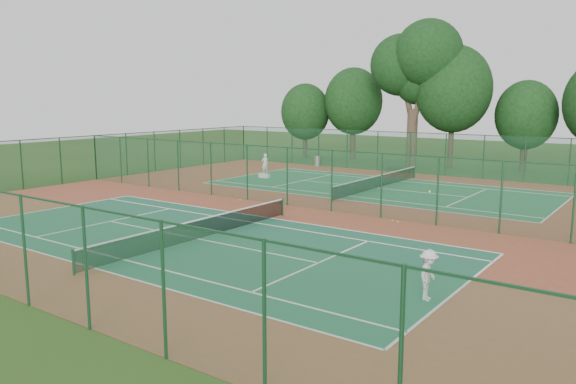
% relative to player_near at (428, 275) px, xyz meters
% --- Properties ---
extents(ground, '(120.00, 120.00, 0.00)m').
position_rel_player_near_xyz_m(ground, '(-11.38, 10.40, -0.84)').
color(ground, '#274816').
rests_on(ground, ground).
extents(red_pad, '(40.00, 36.00, 0.01)m').
position_rel_player_near_xyz_m(red_pad, '(-11.38, 10.40, -0.83)').
color(red_pad, brown).
rests_on(red_pad, ground).
extents(court_near, '(23.77, 10.97, 0.01)m').
position_rel_player_near_xyz_m(court_near, '(-11.38, 1.40, -0.82)').
color(court_near, '#1C5B3E').
rests_on(court_near, red_pad).
extents(court_far, '(23.77, 10.97, 0.01)m').
position_rel_player_near_xyz_m(court_far, '(-11.38, 19.40, -0.82)').
color(court_far, '#21683D').
rests_on(court_far, red_pad).
extents(fence_north, '(40.00, 0.09, 3.50)m').
position_rel_player_near_xyz_m(fence_north, '(-11.38, 28.40, 0.92)').
color(fence_north, '#194D2D').
rests_on(fence_north, ground).
extents(fence_west, '(0.09, 36.00, 3.50)m').
position_rel_player_near_xyz_m(fence_west, '(-31.38, 10.40, 0.92)').
color(fence_west, '#184929').
rests_on(fence_west, ground).
extents(fence_divider, '(40.00, 0.09, 3.50)m').
position_rel_player_near_xyz_m(fence_divider, '(-11.38, 10.40, 0.92)').
color(fence_divider, '#174728').
rests_on(fence_divider, ground).
extents(tennis_net_near, '(0.10, 12.90, 0.97)m').
position_rel_player_near_xyz_m(tennis_net_near, '(-11.38, 1.40, -0.29)').
color(tennis_net_near, '#133520').
rests_on(tennis_net_near, ground).
extents(tennis_net_far, '(0.10, 12.90, 0.97)m').
position_rel_player_near_xyz_m(tennis_net_far, '(-11.38, 19.40, -0.29)').
color(tennis_net_far, '#12321A').
rests_on(tennis_net_far, ground).
extents(player_near, '(0.72, 1.12, 1.64)m').
position_rel_player_near_xyz_m(player_near, '(0.00, 0.00, 0.00)').
color(player_near, silver).
rests_on(player_near, court_near).
extents(player_far, '(0.62, 0.73, 1.69)m').
position_rel_player_near_xyz_m(player_far, '(-22.77, 20.93, 0.03)').
color(player_far, white).
rests_on(player_far, court_far).
extents(trash_bin, '(0.59, 0.59, 0.96)m').
position_rel_player_near_xyz_m(trash_bin, '(-21.98, 27.91, -0.35)').
color(trash_bin, gray).
rests_on(trash_bin, red_pad).
extents(bench, '(1.70, 1.07, 1.01)m').
position_rel_player_near_xyz_m(bench, '(-13.96, 27.86, -0.31)').
color(bench, black).
rests_on(bench, red_pad).
extents(kit_bag, '(0.90, 0.34, 0.34)m').
position_rel_player_near_xyz_m(kit_bag, '(-21.20, 18.80, -0.66)').
color(kit_bag, silver).
rests_on(kit_bag, red_pad).
extents(stray_ball_a, '(0.07, 0.07, 0.07)m').
position_rel_player_near_xyz_m(stray_ball_a, '(-5.53, 9.85, -0.79)').
color(stray_ball_a, yellow).
rests_on(stray_ball_a, red_pad).
extents(stray_ball_b, '(0.07, 0.07, 0.07)m').
position_rel_player_near_xyz_m(stray_ball_b, '(-5.89, 9.98, -0.79)').
color(stray_ball_b, '#BDDE33').
rests_on(stray_ball_b, red_pad).
extents(stray_ball_c, '(0.08, 0.08, 0.08)m').
position_rel_player_near_xyz_m(stray_ball_c, '(-16.26, 9.98, -0.79)').
color(stray_ball_c, yellow).
rests_on(stray_ball_c, red_pad).
extents(big_tree, '(8.65, 6.33, 13.29)m').
position_rel_player_near_xyz_m(big_tree, '(-14.57, 32.89, 8.57)').
color(big_tree, '#3D2E21').
rests_on(big_tree, ground).
extents(evergreen_row, '(39.00, 5.00, 12.00)m').
position_rel_player_near_xyz_m(evergreen_row, '(-10.88, 34.65, -0.84)').
color(evergreen_row, black).
rests_on(evergreen_row, ground).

